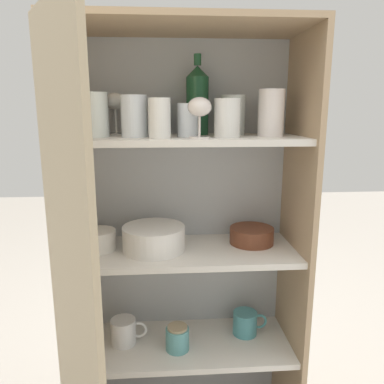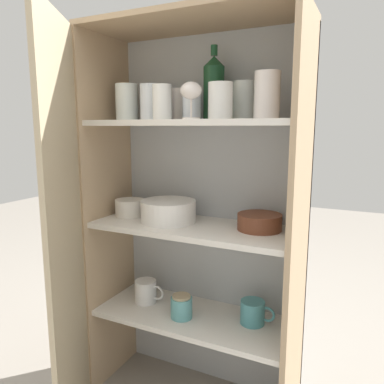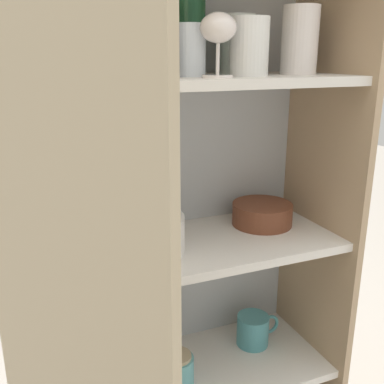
{
  "view_description": "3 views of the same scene",
  "coord_description": "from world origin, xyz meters",
  "px_view_note": "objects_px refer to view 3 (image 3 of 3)",
  "views": [
    {
      "loc": [
        -0.06,
        -1.03,
        1.16
      ],
      "look_at": [
        0.02,
        0.16,
        0.89
      ],
      "focal_mm": 35.0,
      "sensor_mm": 36.0,
      "label": 1
    },
    {
      "loc": [
        0.57,
        -1.04,
        1.05
      ],
      "look_at": [
        0.0,
        0.14,
        0.82
      ],
      "focal_mm": 35.0,
      "sensor_mm": 36.0,
      "label": 2
    },
    {
      "loc": [
        -0.34,
        -0.74,
        1.12
      ],
      "look_at": [
        0.04,
        0.19,
        0.81
      ],
      "focal_mm": 42.0,
      "sensor_mm": 36.0,
      "label": 3
    }
  ],
  "objects_px": {
    "storage_jar": "(177,370)",
    "plate_stack_white": "(138,234)",
    "coffee_mug_primary": "(253,330)",
    "serving_bowl_small": "(50,247)",
    "wine_bottle": "(188,21)",
    "mixing_bowl_large": "(262,213)"
  },
  "relations": [
    {
      "from": "coffee_mug_primary",
      "to": "storage_jar",
      "type": "bearing_deg",
      "value": -163.46
    },
    {
      "from": "coffee_mug_primary",
      "to": "serving_bowl_small",
      "type": "bearing_deg",
      "value": -177.59
    },
    {
      "from": "mixing_bowl_large",
      "to": "serving_bowl_small",
      "type": "distance_m",
      "value": 0.52
    },
    {
      "from": "wine_bottle",
      "to": "coffee_mug_primary",
      "type": "xyz_separation_m",
      "value": [
        0.18,
        -0.04,
        -0.8
      ]
    },
    {
      "from": "storage_jar",
      "to": "plate_stack_white",
      "type": "bearing_deg",
      "value": 151.92
    },
    {
      "from": "plate_stack_white",
      "to": "storage_jar",
      "type": "xyz_separation_m",
      "value": [
        0.07,
        -0.04,
        -0.35
      ]
    },
    {
      "from": "wine_bottle",
      "to": "serving_bowl_small",
      "type": "xyz_separation_m",
      "value": [
        -0.33,
        -0.06,
        -0.45
      ]
    },
    {
      "from": "mixing_bowl_large",
      "to": "coffee_mug_primary",
      "type": "height_order",
      "value": "mixing_bowl_large"
    },
    {
      "from": "coffee_mug_primary",
      "to": "storage_jar",
      "type": "height_order",
      "value": "storage_jar"
    },
    {
      "from": "coffee_mug_primary",
      "to": "storage_jar",
      "type": "xyz_separation_m",
      "value": [
        -0.25,
        -0.08,
        -0.0
      ]
    },
    {
      "from": "serving_bowl_small",
      "to": "storage_jar",
      "type": "xyz_separation_m",
      "value": [
        0.26,
        -0.05,
        -0.35
      ]
    },
    {
      "from": "coffee_mug_primary",
      "to": "storage_jar",
      "type": "distance_m",
      "value": 0.26
    },
    {
      "from": "mixing_bowl_large",
      "to": "serving_bowl_small",
      "type": "height_order",
      "value": "serving_bowl_small"
    },
    {
      "from": "wine_bottle",
      "to": "storage_jar",
      "type": "height_order",
      "value": "wine_bottle"
    },
    {
      "from": "plate_stack_white",
      "to": "serving_bowl_small",
      "type": "bearing_deg",
      "value": 175.66
    },
    {
      "from": "coffee_mug_primary",
      "to": "storage_jar",
      "type": "relative_size",
      "value": 1.44
    },
    {
      "from": "wine_bottle",
      "to": "storage_jar",
      "type": "relative_size",
      "value": 2.94
    },
    {
      "from": "plate_stack_white",
      "to": "storage_jar",
      "type": "bearing_deg",
      "value": -28.08
    },
    {
      "from": "wine_bottle",
      "to": "coffee_mug_primary",
      "type": "distance_m",
      "value": 0.82
    },
    {
      "from": "wine_bottle",
      "to": "plate_stack_white",
      "type": "relative_size",
      "value": 1.24
    },
    {
      "from": "coffee_mug_primary",
      "to": "wine_bottle",
      "type": "bearing_deg",
      "value": 168.71
    },
    {
      "from": "plate_stack_white",
      "to": "mixing_bowl_large",
      "type": "relative_size",
      "value": 1.36
    }
  ]
}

